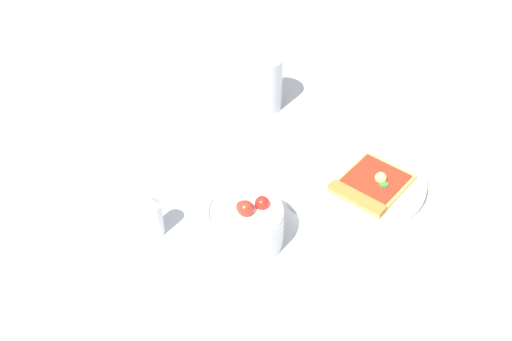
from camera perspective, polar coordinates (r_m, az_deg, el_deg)
ground_plane at (r=1.03m, az=7.06°, el=-0.59°), size 2.40×2.40×0.00m
plate at (r=1.02m, az=9.02°, el=-0.73°), size 0.24×0.24×0.01m
pizza_slice_main at (r=0.99m, az=10.70°, el=-1.41°), size 0.15×0.15×0.03m
salad_bowl at (r=0.90m, az=-1.13°, el=-4.98°), size 0.12×0.12×0.08m
soda_glass at (r=1.15m, az=0.62°, el=8.16°), size 0.07×0.07×0.11m
pepper_shaker at (r=0.92m, az=-9.70°, el=-4.24°), size 0.03×0.03×0.07m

